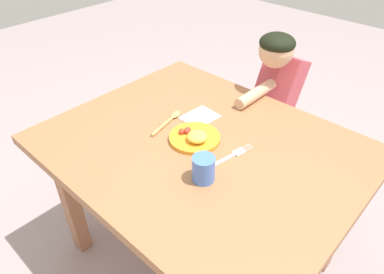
% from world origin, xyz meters
% --- Properties ---
extents(ground_plane, '(8.00, 8.00, 0.00)m').
position_xyz_m(ground_plane, '(0.00, 0.00, 0.00)').
color(ground_plane, gray).
extents(dining_table, '(1.18, 0.96, 0.71)m').
position_xyz_m(dining_table, '(0.00, 0.00, 0.62)').
color(dining_table, '#A16943').
rests_on(dining_table, ground_plane).
extents(plate, '(0.20, 0.20, 0.05)m').
position_xyz_m(plate, '(-0.03, -0.01, 0.73)').
color(plate, orange).
rests_on(plate, dining_table).
extents(fork, '(0.05, 0.21, 0.01)m').
position_xyz_m(fork, '(0.13, 0.02, 0.72)').
color(fork, silver).
rests_on(fork, dining_table).
extents(spoon, '(0.07, 0.21, 0.02)m').
position_xyz_m(spoon, '(-0.20, 0.02, 0.72)').
color(spoon, tan).
rests_on(spoon, dining_table).
extents(drinking_cup, '(0.08, 0.08, 0.09)m').
position_xyz_m(drinking_cup, '(0.14, -0.15, 0.76)').
color(drinking_cup, '#4A79E4').
rests_on(drinking_cup, dining_table).
extents(person, '(0.19, 0.47, 0.99)m').
position_xyz_m(person, '(-0.04, 0.63, 0.54)').
color(person, '#334365').
rests_on(person, ground_plane).
extents(napkin, '(0.13, 0.16, 0.00)m').
position_xyz_m(napkin, '(-0.13, 0.13, 0.72)').
color(napkin, white).
rests_on(napkin, dining_table).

